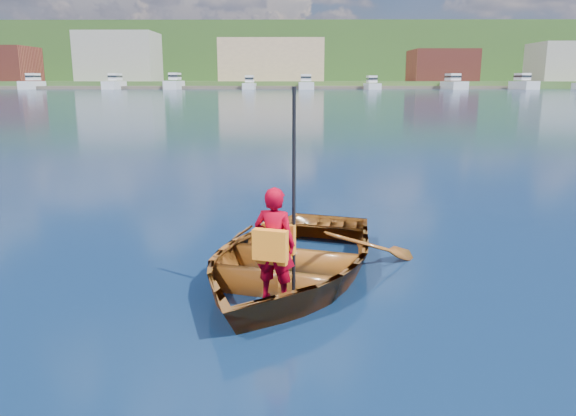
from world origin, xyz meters
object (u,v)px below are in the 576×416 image
(child_paddler, at_px, (275,244))
(dock, at_px, (283,87))
(rowboat, at_px, (289,259))
(marina_yachts, at_px, (315,84))

(child_paddler, distance_m, dock, 148.18)
(rowboat, relative_size, marina_yachts, 0.03)
(child_paddler, height_order, dock, child_paddler)
(marina_yachts, bearing_deg, rowboat, -92.35)
(child_paddler, xyz_separation_m, marina_yachts, (5.99, 143.47, 0.73))
(rowboat, relative_size, dock, 0.03)
(rowboat, height_order, child_paddler, child_paddler)
(dock, height_order, marina_yachts, marina_yachts)
(rowboat, bearing_deg, dock, 91.01)
(child_paddler, bearing_deg, rowboat, 81.64)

